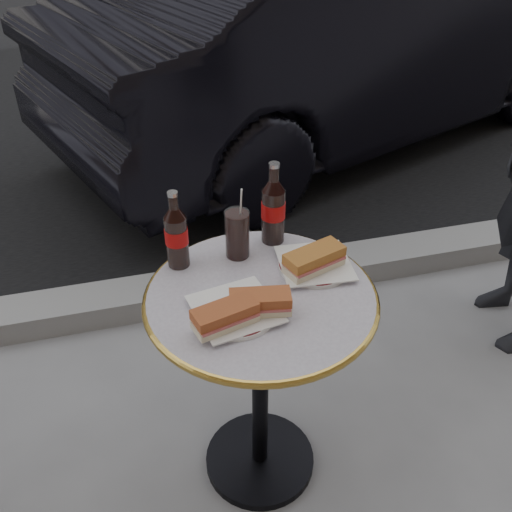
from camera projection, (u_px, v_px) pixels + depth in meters
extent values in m
plane|color=gray|center=(260.00, 461.00, 1.92)|extent=(80.00, 80.00, 0.00)
cube|color=black|center=(133.00, 49.00, 5.85)|extent=(40.00, 8.00, 0.00)
cube|color=gray|center=(208.00, 288.00, 2.60)|extent=(40.00, 0.20, 0.12)
cylinder|color=white|center=(235.00, 311.00, 1.43)|extent=(0.21, 0.21, 0.01)
cylinder|color=silver|center=(315.00, 265.00, 1.59)|extent=(0.25, 0.25, 0.01)
cube|color=#A64F2A|center=(225.00, 317.00, 1.36)|extent=(0.17, 0.11, 0.05)
cube|color=#AA522B|center=(260.00, 303.00, 1.41)|extent=(0.16, 0.10, 0.05)
cube|color=#AF692C|center=(314.00, 261.00, 1.55)|extent=(0.18, 0.13, 0.06)
cylinder|color=black|center=(237.00, 234.00, 1.60)|extent=(0.09, 0.09, 0.14)
imported|color=black|center=(354.00, 36.00, 3.76)|extent=(2.83, 4.33, 1.35)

